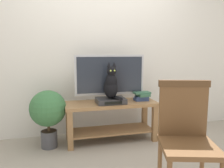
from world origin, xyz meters
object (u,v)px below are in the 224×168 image
(tv_stand, at_px, (111,114))
(media_box, at_px, (111,101))
(wooden_chair, at_px, (186,131))
(tv, at_px, (110,77))
(cat, at_px, (111,85))
(potted_plant, at_px, (48,111))
(book_stack, at_px, (142,96))

(tv_stand, distance_m, media_box, 0.21)
(wooden_chair, bearing_deg, media_box, 106.69)
(tv, distance_m, cat, 0.17)
(tv_stand, bearing_deg, potted_plant, -178.07)
(media_box, xyz_separation_m, potted_plant, (-0.81, 0.03, -0.10))
(book_stack, bearing_deg, potted_plant, -178.88)
(tv_stand, height_order, tv, tv)
(tv_stand, height_order, potted_plant, potted_plant)
(cat, distance_m, wooden_chair, 1.26)
(book_stack, distance_m, potted_plant, 1.28)
(media_box, bearing_deg, wooden_chair, -73.31)
(tv, relative_size, book_stack, 4.02)
(tv_stand, relative_size, cat, 2.58)
(tv_stand, relative_size, tv, 1.29)
(media_box, relative_size, cat, 0.79)
(media_box, height_order, cat, cat)
(tv, relative_size, potted_plant, 1.30)
(tv_stand, bearing_deg, tv, 89.98)
(tv_stand, distance_m, book_stack, 0.50)
(tv, bearing_deg, book_stack, -9.04)
(tv_stand, relative_size, wooden_chair, 1.28)
(tv_stand, relative_size, potted_plant, 1.67)
(tv_stand, xyz_separation_m, book_stack, (0.45, -0.00, 0.23))
(tv_stand, height_order, media_box, media_box)
(tv, bearing_deg, media_box, -99.32)
(potted_plant, bearing_deg, tv_stand, 1.93)
(cat, distance_m, book_stack, 0.51)
(media_box, relative_size, wooden_chair, 0.39)
(potted_plant, bearing_deg, book_stack, 1.12)
(tv_stand, height_order, wooden_chair, wooden_chair)
(tv_stand, relative_size, book_stack, 5.18)
(tv, height_order, media_box, tv)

